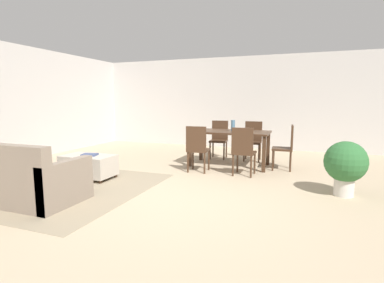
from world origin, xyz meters
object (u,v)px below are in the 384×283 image
(dining_chair_far_left, at_px, (219,137))
(ottoman_table, at_px, (89,165))
(dining_chair_far_right, at_px, (253,138))
(vase_centerpiece, at_px, (233,126))
(potted_plant, at_px, (345,164))
(couch, at_px, (9,179))
(book_on_ottoman, at_px, (90,155))
(dining_chair_head_east, at_px, (287,145))
(dining_chair_near_right, at_px, (243,149))
(dining_chair_near_left, at_px, (197,146))
(dining_table, at_px, (230,135))

(dining_chair_far_left, bearing_deg, ottoman_table, -121.72)
(dining_chair_far_right, relative_size, vase_centerpiece, 3.89)
(vase_centerpiece, bearing_deg, dining_chair_far_left, 123.73)
(dining_chair_far_right, height_order, potted_plant, dining_chair_far_right)
(couch, bearing_deg, book_on_ottoman, 75.79)
(couch, distance_m, dining_chair_head_east, 4.91)
(couch, distance_m, vase_centerpiece, 4.20)
(dining_chair_near_right, height_order, vase_centerpiece, vase_centerpiece)
(dining_chair_near_left, relative_size, book_on_ottoman, 3.54)
(dining_table, xyz_separation_m, dining_chair_near_left, (-0.45, -0.82, -0.15))
(vase_centerpiece, distance_m, potted_plant, 2.53)
(dining_table, relative_size, potted_plant, 2.05)
(dining_table, xyz_separation_m, dining_chair_near_right, (0.45, -0.80, -0.15))
(dining_chair_near_right, relative_size, potted_plant, 1.12)
(dining_table, bearing_deg, book_on_ottoman, -137.04)
(ottoman_table, height_order, potted_plant, potted_plant)
(dining_table, relative_size, dining_chair_near_right, 1.83)
(dining_chair_far_right, xyz_separation_m, dining_chair_head_east, (0.81, -0.80, 0.00))
(couch, distance_m, ottoman_table, 1.36)
(dining_chair_near_left, height_order, potted_plant, dining_chair_near_left)
(couch, height_order, dining_chair_head_east, dining_chair_head_east)
(dining_table, bearing_deg, dining_chair_head_east, 0.46)
(ottoman_table, relative_size, dining_table, 0.55)
(dining_chair_far_right, bearing_deg, couch, -124.57)
(couch, height_order, ottoman_table, couch)
(dining_chair_far_left, height_order, vase_centerpiece, vase_centerpiece)
(vase_centerpiece, xyz_separation_m, potted_plant, (2.03, -1.47, -0.39))
(dining_chair_near_right, bearing_deg, dining_table, 119.40)
(dining_chair_far_right, relative_size, dining_chair_head_east, 1.00)
(ottoman_table, xyz_separation_m, book_on_ottoman, (0.04, -0.00, 0.20))
(couch, bearing_deg, ottoman_table, 77.41)
(dining_chair_far_left, xyz_separation_m, vase_centerpiece, (0.51, -0.77, 0.36))
(dining_chair_head_east, height_order, vase_centerpiece, vase_centerpiece)
(book_on_ottoman, relative_size, potted_plant, 0.32)
(couch, xyz_separation_m, potted_plant, (4.54, 1.84, 0.19))
(couch, distance_m, dining_chair_near_left, 3.18)
(dining_table, bearing_deg, couch, -126.62)
(ottoman_table, distance_m, dining_chair_far_right, 3.76)
(ottoman_table, relative_size, dining_chair_head_east, 1.01)
(dining_chair_near_right, xyz_separation_m, dining_chair_head_east, (0.73, 0.81, 0.00))
(dining_chair_near_left, distance_m, book_on_ottoman, 2.02)
(dining_chair_far_right, relative_size, potted_plant, 1.12)
(dining_chair_near_right, bearing_deg, ottoman_table, -155.97)
(dining_chair_near_right, bearing_deg, couch, -139.33)
(ottoman_table, xyz_separation_m, dining_chair_near_right, (2.60, 1.16, 0.28))
(dining_table, height_order, dining_chair_near_left, dining_chair_near_left)
(dining_chair_head_east, bearing_deg, dining_chair_far_left, 154.47)
(dining_chair_far_left, height_order, dining_chair_far_right, same)
(dining_chair_head_east, bearing_deg, dining_chair_far_right, 135.39)
(dining_chair_near_right, bearing_deg, vase_centerpiece, 115.26)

